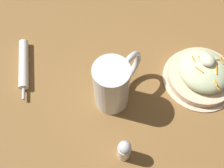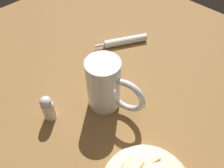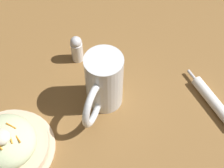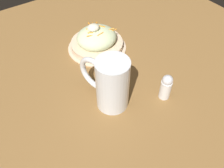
% 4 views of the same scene
% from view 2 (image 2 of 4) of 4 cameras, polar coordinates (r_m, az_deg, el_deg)
% --- Properties ---
extents(ground_plane, '(1.43, 1.43, 0.00)m').
position_cam_2_polar(ground_plane, '(0.66, -2.93, -5.33)').
color(ground_plane, olive).
extents(beer_mug, '(0.09, 0.17, 0.16)m').
position_cam_2_polar(beer_mug, '(0.61, -1.54, -0.94)').
color(beer_mug, white).
rests_on(beer_mug, ground_plane).
extents(napkin_roll, '(0.18, 0.11, 0.03)m').
position_cam_2_polar(napkin_roll, '(0.85, 3.36, 10.95)').
color(napkin_roll, white).
rests_on(napkin_roll, ground_plane).
extents(salt_shaker, '(0.03, 0.03, 0.09)m').
position_cam_2_polar(salt_shaker, '(0.63, -16.08, -5.89)').
color(salt_shaker, white).
rests_on(salt_shaker, ground_plane).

